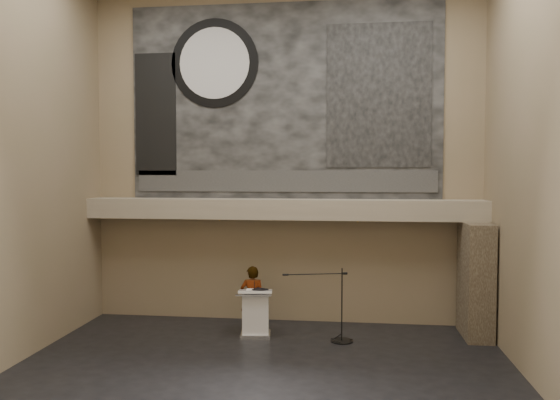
# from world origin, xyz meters

# --- Properties ---
(floor) EXTENTS (10.00, 10.00, 0.00)m
(floor) POSITION_xyz_m (0.00, 0.00, 0.00)
(floor) COLOR black
(floor) RESTS_ON ground
(wall_back) EXTENTS (10.00, 0.02, 8.50)m
(wall_back) POSITION_xyz_m (0.00, 4.00, 4.25)
(wall_back) COLOR #807051
(wall_back) RESTS_ON floor
(wall_front) EXTENTS (10.00, 0.02, 8.50)m
(wall_front) POSITION_xyz_m (0.00, -4.00, 4.25)
(wall_front) COLOR #807051
(wall_front) RESTS_ON floor
(wall_left) EXTENTS (0.02, 8.00, 8.50)m
(wall_left) POSITION_xyz_m (-5.00, 0.00, 4.25)
(wall_left) COLOR #807051
(wall_left) RESTS_ON floor
(wall_right) EXTENTS (0.02, 8.00, 8.50)m
(wall_right) POSITION_xyz_m (5.00, 0.00, 4.25)
(wall_right) COLOR #807051
(wall_right) RESTS_ON floor
(soffit) EXTENTS (10.00, 0.80, 0.50)m
(soffit) POSITION_xyz_m (0.00, 3.60, 2.95)
(soffit) COLOR gray
(soffit) RESTS_ON wall_back
(sprinkler_left) EXTENTS (0.04, 0.04, 0.06)m
(sprinkler_left) POSITION_xyz_m (-1.60, 3.55, 2.67)
(sprinkler_left) COLOR #B2893D
(sprinkler_left) RESTS_ON soffit
(sprinkler_right) EXTENTS (0.04, 0.04, 0.06)m
(sprinkler_right) POSITION_xyz_m (1.90, 3.55, 2.67)
(sprinkler_right) COLOR #B2893D
(sprinkler_right) RESTS_ON soffit
(banner) EXTENTS (8.00, 0.05, 5.00)m
(banner) POSITION_xyz_m (0.00, 3.97, 5.70)
(banner) COLOR black
(banner) RESTS_ON wall_back
(banner_text_strip) EXTENTS (7.76, 0.02, 0.55)m
(banner_text_strip) POSITION_xyz_m (0.00, 3.93, 3.65)
(banner_text_strip) COLOR #303030
(banner_text_strip) RESTS_ON banner
(banner_clock_rim) EXTENTS (2.30, 0.02, 2.30)m
(banner_clock_rim) POSITION_xyz_m (-1.80, 3.93, 6.70)
(banner_clock_rim) COLOR black
(banner_clock_rim) RESTS_ON banner
(banner_clock_face) EXTENTS (1.84, 0.02, 1.84)m
(banner_clock_face) POSITION_xyz_m (-1.80, 3.91, 6.70)
(banner_clock_face) COLOR silver
(banner_clock_face) RESTS_ON banner
(banner_building_print) EXTENTS (2.60, 0.02, 3.60)m
(banner_building_print) POSITION_xyz_m (2.40, 3.93, 5.80)
(banner_building_print) COLOR black
(banner_building_print) RESTS_ON banner
(banner_brick_print) EXTENTS (1.10, 0.02, 3.20)m
(banner_brick_print) POSITION_xyz_m (-3.40, 3.93, 5.40)
(banner_brick_print) COLOR black
(banner_brick_print) RESTS_ON banner
(stone_pier) EXTENTS (0.60, 1.40, 2.70)m
(stone_pier) POSITION_xyz_m (4.65, 3.15, 1.35)
(stone_pier) COLOR #433729
(stone_pier) RESTS_ON floor
(lectern) EXTENTS (0.84, 0.64, 1.14)m
(lectern) POSITION_xyz_m (-0.50, 2.54, 0.55)
(lectern) COLOR silver
(lectern) RESTS_ON floor
(binder) EXTENTS (0.38, 0.35, 0.04)m
(binder) POSITION_xyz_m (-0.38, 2.51, 1.12)
(binder) COLOR black
(binder) RESTS_ON lectern
(papers) EXTENTS (0.22, 0.29, 0.00)m
(papers) POSITION_xyz_m (-0.62, 2.54, 1.10)
(papers) COLOR white
(papers) RESTS_ON lectern
(speaker_person) EXTENTS (0.62, 0.43, 1.61)m
(speaker_person) POSITION_xyz_m (-0.63, 2.87, 0.81)
(speaker_person) COLOR silver
(speaker_person) RESTS_ON floor
(mic_stand) EXTENTS (1.60, 0.59, 1.70)m
(mic_stand) POSITION_xyz_m (1.48, 2.37, 0.27)
(mic_stand) COLOR black
(mic_stand) RESTS_ON floor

